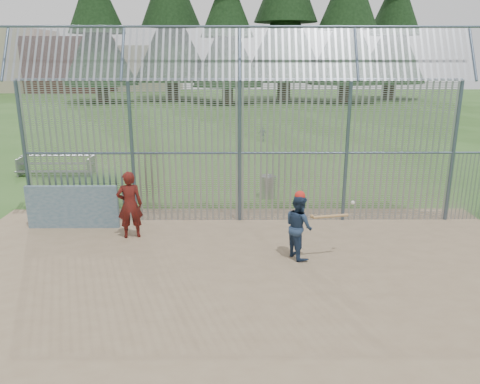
{
  "coord_description": "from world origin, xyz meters",
  "views": [
    {
      "loc": [
        -0.08,
        -9.35,
        4.6
      ],
      "look_at": [
        0.0,
        2.0,
        1.3
      ],
      "focal_mm": 35.0,
      "sensor_mm": 36.0,
      "label": 1
    }
  ],
  "objects_px": {
    "trash_can": "(268,187)",
    "dugout_wall": "(73,207)",
    "onlooker": "(130,205)",
    "batter": "(299,226)",
    "bleacher": "(56,164)"
  },
  "relations": [
    {
      "from": "trash_can",
      "to": "dugout_wall",
      "type": "bearing_deg",
      "value": -152.34
    },
    {
      "from": "onlooker",
      "to": "trash_can",
      "type": "height_order",
      "value": "onlooker"
    },
    {
      "from": "batter",
      "to": "trash_can",
      "type": "relative_size",
      "value": 1.86
    },
    {
      "from": "dugout_wall",
      "to": "trash_can",
      "type": "height_order",
      "value": "dugout_wall"
    },
    {
      "from": "batter",
      "to": "trash_can",
      "type": "distance_m",
      "value": 4.96
    },
    {
      "from": "onlooker",
      "to": "bleacher",
      "type": "relative_size",
      "value": 0.59
    },
    {
      "from": "batter",
      "to": "trash_can",
      "type": "height_order",
      "value": "batter"
    },
    {
      "from": "trash_can",
      "to": "bleacher",
      "type": "xyz_separation_m",
      "value": [
        -8.33,
        3.28,
        0.03
      ]
    },
    {
      "from": "batter",
      "to": "onlooker",
      "type": "distance_m",
      "value": 4.42
    },
    {
      "from": "trash_can",
      "to": "bleacher",
      "type": "relative_size",
      "value": 0.27
    },
    {
      "from": "onlooker",
      "to": "batter",
      "type": "bearing_deg",
      "value": 149.43
    },
    {
      "from": "dugout_wall",
      "to": "trash_can",
      "type": "xyz_separation_m",
      "value": [
        5.57,
        2.92,
        -0.24
      ]
    },
    {
      "from": "trash_can",
      "to": "bleacher",
      "type": "distance_m",
      "value": 8.95
    },
    {
      "from": "dugout_wall",
      "to": "bleacher",
      "type": "xyz_separation_m",
      "value": [
        -2.76,
        6.19,
        -0.21
      ]
    },
    {
      "from": "batter",
      "to": "trash_can",
      "type": "xyz_separation_m",
      "value": [
        -0.4,
        4.93,
        -0.4
      ]
    }
  ]
}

